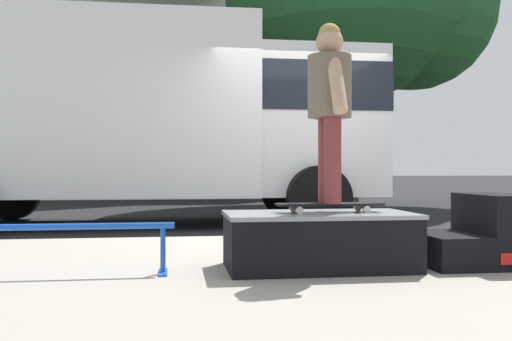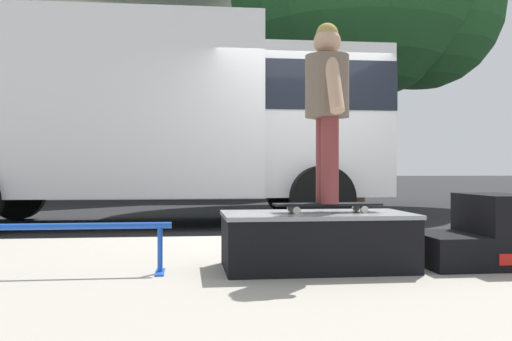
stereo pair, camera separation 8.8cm
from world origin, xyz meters
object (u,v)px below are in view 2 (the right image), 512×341
kicker_ramp (481,236)px  skateboard (327,205)px  skater_kid (327,97)px  skate_box (316,239)px  grind_rail (56,236)px  box_truck (156,114)px

kicker_ramp → skateboard: kicker_ramp is taller
kicker_ramp → skater_kid: (-1.19, -0.01, 1.03)m
skate_box → skater_kid: skater_kid is taller
skate_box → skateboard: skateboard is taller
kicker_ramp → skater_kid: skater_kid is taller
skater_kid → kicker_ramp: bearing=0.3°
grind_rail → box_truck: (0.44, 4.90, 1.31)m
box_truck → grind_rail: bearing=-95.1°
box_truck → kicker_ramp: bearing=-61.3°
skateboard → skater_kid: size_ratio=0.60×
box_truck → skateboard: bearing=-73.2°
skateboard → skater_kid: bearing=-116.6°
grind_rail → kicker_ramp: bearing=0.7°
kicker_ramp → skateboard: (-1.19, -0.01, 0.24)m
skateboard → kicker_ramp: bearing=0.3°
grind_rail → skateboard: size_ratio=1.99×
skater_kid → skate_box: bearing=175.5°
grind_rail → skater_kid: bearing=0.9°
grind_rail → skateboard: bearing=0.9°
skater_kid → box_truck: bearing=106.8°
kicker_ramp → grind_rail: size_ratio=0.52×
grind_rail → skateboard: skateboard is taller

